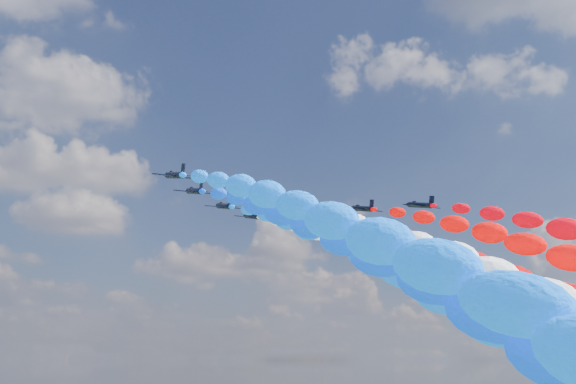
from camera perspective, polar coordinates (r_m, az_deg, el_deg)
name	(u,v)px	position (r m, az deg, el deg)	size (l,w,h in m)	color
jet_0	(175,175)	(139.21, -8.56, 1.27)	(8.38, 11.24, 2.48)	black
trail_0	(355,261)	(77.75, 5.10, -5.21)	(7.03, 124.03, 51.33)	#0B65FC
jet_1	(195,191)	(151.66, -7.09, 0.08)	(8.38, 11.24, 2.48)	black
trail_1	(362,275)	(90.98, 5.62, -6.28)	(7.03, 124.03, 51.33)	#0842EF
jet_2	(224,206)	(165.86, -4.88, -1.07)	(8.38, 11.24, 2.48)	black
trail_2	(385,287)	(106.42, 7.33, -7.15)	(7.03, 124.03, 51.33)	blue
jet_3	(281,207)	(166.69, -0.53, -1.18)	(8.38, 11.24, 2.48)	black
trail_3	(472,288)	(110.12, 13.78, -7.08)	(7.03, 124.03, 51.33)	white
jet_4	(252,216)	(177.01, -2.75, -1.84)	(8.38, 11.24, 2.48)	black
trail_4	(411,294)	(118.82, 9.33, -7.65)	(7.03, 124.03, 51.33)	white
jet_5	(303,214)	(174.27, 1.14, -1.68)	(8.38, 11.24, 2.48)	black
trail_5	(493,293)	(118.80, 15.28, -7.38)	(7.03, 124.03, 51.33)	#D20205
jet_6	(362,209)	(168.78, 5.65, -1.26)	(8.38, 11.24, 2.48)	black
jet_7	(420,205)	(166.68, 9.98, -0.98)	(8.38, 11.24, 2.48)	black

